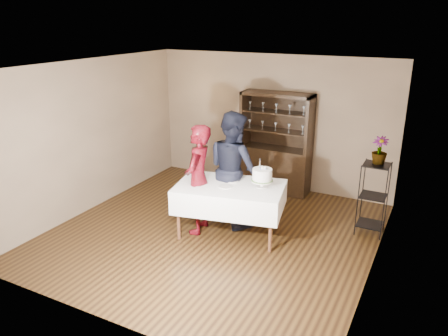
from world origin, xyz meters
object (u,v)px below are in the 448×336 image
Objects in this scene: woman at (198,179)px; cake at (262,176)px; plant_etagere at (373,196)px; man at (233,168)px; china_hutch at (275,159)px; potted_plant at (380,150)px; cake_table at (230,197)px.

cake is at bearing 96.36° from woman.
plant_etagere is 1.85m from cake.
woman is at bearing 86.67° from man.
man is 0.69m from cake.
china_hutch is 2.33m from woman.
cake is at bearing -149.41° from plant_etagere.
cake is 1.88m from potted_plant.
potted_plant is at bearing 105.94° from woman.
cake is 1.08× the size of potted_plant.
woman reaches higher than potted_plant.
potted_plant is at bearing 81.61° from plant_etagere.
cake_table is (-2.04, -1.09, -0.00)m from plant_etagere.
china_hutch is 2.43m from potted_plant.
cake is (0.63, -0.27, 0.06)m from man.
cake_table is at bearing -151.01° from potted_plant.
cake is at bearing -75.21° from china_hutch.
potted_plant is at bearing -25.76° from china_hutch.
cake_table is at bearing -151.91° from plant_etagere.
plant_etagere is 0.62× the size of man.
potted_plant reaches higher than plant_etagere.
cake is at bearing -174.17° from man.
man is at bearing 137.62° from woman.
potted_plant is (0.01, 0.05, 0.75)m from plant_etagere.
man is (0.35, 0.56, 0.07)m from woman.
china_hutch reaches higher than cake_table.
plant_etagere is 2.75× the size of potted_plant.
man reaches higher than woman.
man is at bearing 157.21° from cake.
man reaches higher than potted_plant.
china_hutch is 2.07m from cake.
woman is (-0.51, -0.13, 0.26)m from cake_table.
woman is 4.15× the size of potted_plant.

